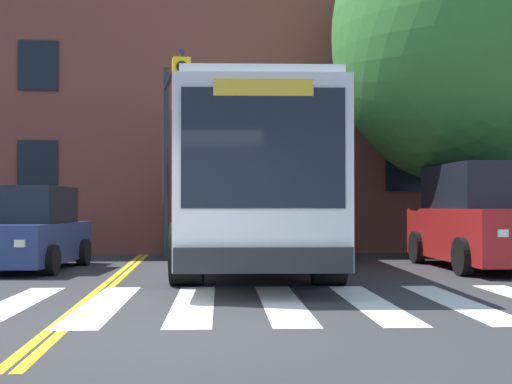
{
  "coord_description": "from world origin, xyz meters",
  "views": [
    {
      "loc": [
        0.39,
        -7.89,
        1.36
      ],
      "look_at": [
        1.57,
        7.18,
        1.66
      ],
      "focal_mm": 50.0,
      "sensor_mm": 36.0,
      "label": 1
    }
  ],
  "objects_px": {
    "car_navy_near_lane": "(29,232)",
    "street_tree_curbside_large": "(454,34)",
    "car_red_far_lane": "(481,219)",
    "traffic_light_overhead": "(172,122)",
    "car_silver_behind_bus": "(219,219)",
    "city_bus": "(252,183)"
  },
  "relations": [
    {
      "from": "car_navy_near_lane",
      "to": "street_tree_curbside_large",
      "type": "xyz_separation_m",
      "value": [
        9.97,
        1.78,
        4.84
      ]
    },
    {
      "from": "car_navy_near_lane",
      "to": "car_red_far_lane",
      "type": "distance_m",
      "value": 9.74
    },
    {
      "from": "car_navy_near_lane",
      "to": "traffic_light_overhead",
      "type": "relative_size",
      "value": 0.83
    },
    {
      "from": "car_red_far_lane",
      "to": "car_silver_behind_bus",
      "type": "xyz_separation_m",
      "value": [
        -5.41,
        11.25,
        -0.2
      ]
    },
    {
      "from": "car_red_far_lane",
      "to": "traffic_light_overhead",
      "type": "relative_size",
      "value": 1.03
    },
    {
      "from": "street_tree_curbside_large",
      "to": "car_silver_behind_bus",
      "type": "bearing_deg",
      "value": 122.2
    },
    {
      "from": "car_red_far_lane",
      "to": "car_silver_behind_bus",
      "type": "height_order",
      "value": "car_red_far_lane"
    },
    {
      "from": "car_red_far_lane",
      "to": "street_tree_curbside_large",
      "type": "relative_size",
      "value": 0.53
    },
    {
      "from": "car_navy_near_lane",
      "to": "city_bus",
      "type": "bearing_deg",
      "value": 6.29
    },
    {
      "from": "car_navy_near_lane",
      "to": "car_red_far_lane",
      "type": "xyz_separation_m",
      "value": [
        9.72,
        -0.47,
        0.26
      ]
    },
    {
      "from": "city_bus",
      "to": "traffic_light_overhead",
      "type": "height_order",
      "value": "traffic_light_overhead"
    },
    {
      "from": "car_red_far_lane",
      "to": "car_silver_behind_bus",
      "type": "relative_size",
      "value": 1.02
    },
    {
      "from": "car_navy_near_lane",
      "to": "street_tree_curbside_large",
      "type": "relative_size",
      "value": 0.43
    },
    {
      "from": "city_bus",
      "to": "car_silver_behind_bus",
      "type": "bearing_deg",
      "value": 92.79
    },
    {
      "from": "city_bus",
      "to": "car_silver_behind_bus",
      "type": "xyz_separation_m",
      "value": [
        -0.5,
        10.25,
        -1.0
      ]
    },
    {
      "from": "city_bus",
      "to": "street_tree_curbside_large",
      "type": "height_order",
      "value": "street_tree_curbside_large"
    },
    {
      "from": "car_navy_near_lane",
      "to": "traffic_light_overhead",
      "type": "xyz_separation_m",
      "value": [
        2.99,
        0.61,
        2.45
      ]
    },
    {
      "from": "car_silver_behind_bus",
      "to": "traffic_light_overhead",
      "type": "height_order",
      "value": "traffic_light_overhead"
    },
    {
      "from": "car_silver_behind_bus",
      "to": "traffic_light_overhead",
      "type": "relative_size",
      "value": 1.01
    },
    {
      "from": "car_red_far_lane",
      "to": "car_navy_near_lane",
      "type": "bearing_deg",
      "value": 177.23
    },
    {
      "from": "car_navy_near_lane",
      "to": "car_red_far_lane",
      "type": "bearing_deg",
      "value": -2.77
    },
    {
      "from": "city_bus",
      "to": "street_tree_curbside_large",
      "type": "distance_m",
      "value": 6.52
    }
  ]
}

